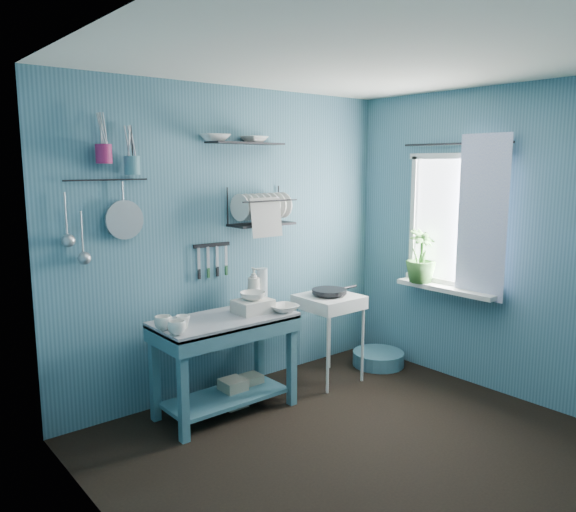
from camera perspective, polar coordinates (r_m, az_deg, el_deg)
floor at (r=3.98m, az=7.67°, el=-19.02°), size 3.20×3.20×0.00m
ceiling at (r=3.56m, az=8.59°, el=19.22°), size 3.20×3.20×0.00m
wall_back at (r=4.69m, az=-5.53°, el=1.54°), size 3.20×0.00×3.20m
wall_left at (r=2.63m, az=-16.23°, el=-4.96°), size 0.00×3.00×3.00m
wall_right at (r=4.85m, az=20.99°, el=1.22°), size 0.00×3.00×3.00m
work_counter at (r=4.36m, az=-6.40°, el=-10.96°), size 1.08×0.58×0.75m
mug_left at (r=3.87m, az=-11.21°, el=-7.15°), size 0.12×0.12×0.10m
mug_mid at (r=4.00m, az=-10.63°, el=-6.62°), size 0.14×0.14×0.09m
mug_right at (r=3.99m, az=-12.56°, el=-6.66°), size 0.17×0.17×0.10m
wash_tub at (r=4.35m, az=-3.59°, el=-5.10°), size 0.28×0.22×0.10m
tub_bowl at (r=4.33m, az=-3.60°, el=-4.07°), size 0.20×0.19×0.06m
soap_bottle at (r=4.60m, az=-3.49°, el=-3.03°), size 0.12×0.12×0.30m
water_bottle at (r=4.68m, az=-2.64°, el=-2.94°), size 0.09×0.09×0.28m
counter_bowl at (r=4.38m, az=-0.45°, el=-5.32°), size 0.22×0.22×0.05m
hotplate_stand at (r=4.96m, az=4.15°, el=-8.30°), size 0.54×0.54×0.76m
frying_pan at (r=4.85m, az=4.21°, el=-3.59°), size 0.30×0.30×0.03m
knife_strip at (r=4.54m, az=-7.76°, el=1.11°), size 0.32×0.04×0.03m
dish_rack at (r=4.67m, az=-2.68°, el=5.07°), size 0.55×0.24×0.32m
upper_shelf at (r=4.60m, az=-4.27°, el=11.36°), size 0.71×0.24×0.01m
shelf_bowl_left at (r=4.44m, az=-7.42°, el=11.45°), size 0.26×0.26×0.06m
shelf_bowl_right at (r=4.65m, az=-3.47°, el=11.98°), size 0.23×0.23×0.05m
utensil_cup_magenta at (r=4.06m, az=-18.21°, el=9.83°), size 0.11×0.11×0.13m
utensil_cup_teal at (r=4.14m, az=-15.56°, el=8.87°), size 0.11×0.11×0.13m
colander at (r=4.16m, az=-16.29°, el=3.55°), size 0.28×0.03×0.28m
ladle_outer at (r=4.02m, az=-21.66°, el=3.90°), size 0.01×0.01×0.30m
ladle_inner at (r=4.07m, az=-20.21°, el=2.18°), size 0.01×0.01×0.30m
hook_rail at (r=4.12m, az=-17.94°, el=7.37°), size 0.60×0.01×0.01m
window_glass at (r=5.05m, az=16.57°, el=3.47°), size 0.00×1.10×1.10m
windowsill at (r=5.08m, az=15.73°, el=-3.22°), size 0.16×0.95×0.04m
curtain at (r=4.83m, az=19.12°, el=3.69°), size 0.00×1.35×1.35m
curtain_rod at (r=5.00m, az=16.63°, el=10.87°), size 0.02×1.05×0.02m
potted_plant at (r=5.15m, az=13.37°, el=-0.00°), size 0.28×0.28×0.48m
storage_tin_large at (r=4.55m, az=-5.60°, el=-13.66°), size 0.18×0.18×0.22m
storage_tin_small at (r=4.68m, az=-3.73°, el=-13.08°), size 0.15×0.15×0.20m
floor_basin at (r=5.46m, az=9.16°, el=-10.23°), size 0.48×0.48×0.13m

